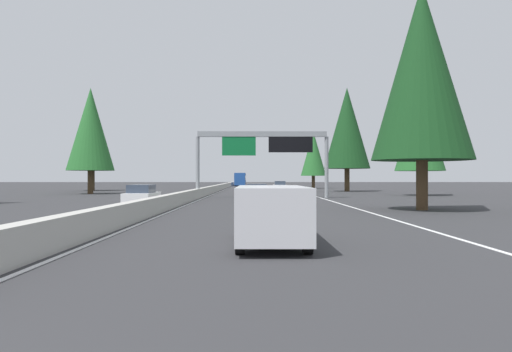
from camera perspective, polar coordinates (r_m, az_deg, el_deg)
name	(u,v)px	position (r m, az deg, el deg)	size (l,w,h in m)	color
ground_plane	(215,193)	(63.68, -4.84, -1.97)	(320.00, 320.00, 0.00)	#2D2D30
median_barrier	(223,186)	(83.64, -3.96, -1.24)	(180.00, 0.56, 0.90)	#ADAAA3
shoulder_stripe_right	(296,191)	(73.77, 4.74, -1.72)	(160.00, 0.16, 0.01)	silver
shoulder_stripe_median	(222,191)	(73.63, -4.03, -1.73)	(160.00, 0.16, 0.01)	silver
sign_gantry_overhead	(264,145)	(46.09, 0.95, 3.67)	(0.50, 12.68, 6.37)	gray
minivan_mid_center	(271,212)	(13.95, 1.82, -4.28)	(5.00, 1.95, 1.69)	silver
sedan_near_right	(257,194)	(38.08, 0.06, -2.11)	(4.40, 1.80, 1.47)	silver
sedan_far_center	(280,186)	(71.71, 2.83, -1.23)	(4.40, 1.80, 1.47)	white
bus_distant_a	(240,179)	(116.70, -1.87, -0.33)	(11.50, 2.55, 3.10)	#1E4793
oncoming_near	(142,196)	(34.41, -13.32, -2.31)	(4.40, 1.80, 1.47)	white
conifer_right_foreground	(422,72)	(31.34, 19.00, 11.52)	(6.01, 6.01, 13.66)	#4C3823
conifer_right_near	(420,127)	(56.36, 18.77, 5.45)	(5.43, 5.43, 12.33)	#4C3823
conifer_right_mid	(347,128)	(70.81, 10.70, 5.57)	(6.57, 6.57, 14.93)	#4C3823
conifer_right_far	(313,154)	(90.00, 6.79, 2.65)	(4.67, 4.67, 10.62)	#4C3823
conifer_left_near	(91,129)	(62.26, -18.96, 5.24)	(5.68, 5.68, 12.92)	#4C3823
conifer_left_mid	(92,134)	(77.79, -18.77, 4.69)	(6.21, 6.21, 14.12)	#4C3823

